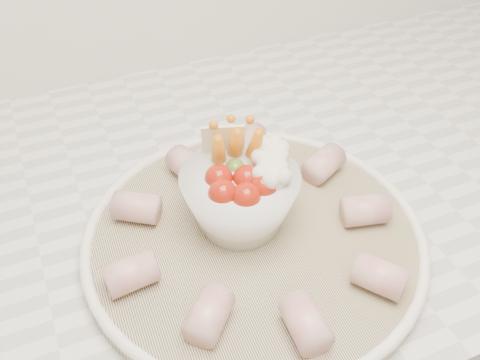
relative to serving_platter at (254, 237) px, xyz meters
name	(u,v)px	position (x,y,z in m)	size (l,w,h in m)	color
serving_platter	(254,237)	(0.00, 0.00, 0.00)	(0.38, 0.38, 0.02)	navy
veggie_bowl	(242,193)	(0.00, 0.02, 0.05)	(0.13, 0.13, 0.11)	white
cured_meat_rolls	(254,223)	(0.00, 0.00, 0.02)	(0.31, 0.31, 0.03)	#B85457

